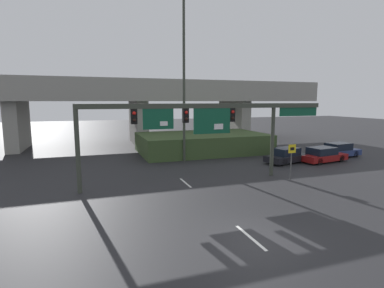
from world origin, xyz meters
name	(u,v)px	position (x,y,z in m)	size (l,w,h in m)	color
ground_plane	(251,238)	(0.00, 0.00, 0.00)	(160.00, 160.00, 0.00)	#262628
lane_markings	(169,169)	(0.00, 13.15, 0.00)	(0.14, 46.12, 0.01)	silver
signal_gantry	(205,118)	(1.36, 8.69, 4.42)	(17.59, 0.44, 5.39)	#383D33
speed_limit_sign	(292,157)	(7.26, 7.05, 1.69)	(0.60, 0.11, 2.60)	#4C4C4C
highway_light_pole_near	(184,72)	(2.18, 15.94, 8.07)	(0.70, 0.36, 15.38)	#383D33
overpass_bridge	(138,99)	(0.00, 28.79, 5.74)	(48.74, 9.25, 8.11)	gray
grass_embankment	(202,143)	(5.57, 20.11, 1.01)	(13.46, 8.18, 2.02)	#384C28
parked_sedan_near_right	(287,156)	(10.72, 12.22, 0.63)	(4.55, 2.76, 1.37)	black
parked_sedan_mid_right	(323,155)	(14.10, 11.48, 0.63)	(4.76, 2.46, 1.36)	maroon
parked_sedan_far_right	(339,150)	(17.43, 12.89, 0.65)	(4.57, 2.25, 1.42)	navy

